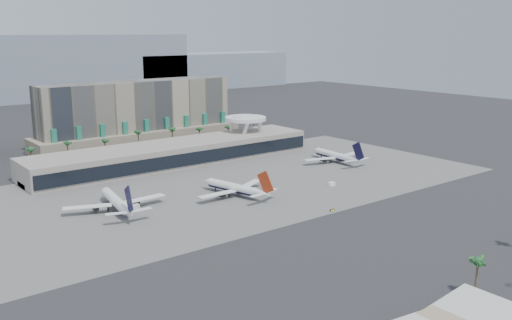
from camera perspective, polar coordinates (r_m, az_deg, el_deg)
ground at (r=242.92m, az=5.10°, el=-5.00°), size 900.00×900.00×0.00m
apron_pad at (r=283.78m, az=-2.50°, el=-2.33°), size 260.00×130.00×0.06m
mountain_ridge at (r=666.40m, az=-21.90°, el=8.10°), size 680.00×60.00×70.00m
hotel at (r=386.22m, az=-11.69°, el=4.02°), size 140.00×30.00×42.00m
terminal at (r=327.26m, az=-8.11°, el=0.76°), size 170.00×32.50×14.50m
saucer_structure at (r=359.98m, az=-1.06°, el=3.92°), size 26.00×26.00×21.89m
palm_row at (r=360.05m, az=-9.97°, el=2.44°), size 157.80×2.80×13.10m
airliner_left at (r=247.14m, az=-13.78°, el=-4.06°), size 43.45×45.05×15.63m
airliner_centre at (r=261.68m, az=-2.09°, el=-2.80°), size 40.46×42.06×14.70m
airliner_right at (r=331.39m, az=7.99°, el=0.43°), size 41.65×42.97×14.83m
service_vehicle_a at (r=246.95m, az=-12.16°, el=-4.66°), size 5.18×3.15×2.37m
service_vehicle_b at (r=281.05m, az=7.55°, el=-2.40°), size 3.50×2.03×1.79m
taxiway_sign at (r=242.05m, az=7.63°, el=-5.01°), size 2.26×0.73×1.02m
near_palm_a at (r=175.65m, az=21.27°, el=-9.85°), size 6.00×6.00×11.88m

